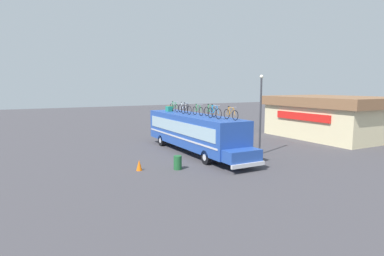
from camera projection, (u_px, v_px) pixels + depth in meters
ground_plane at (193, 152)px, 25.68m from camera, size 120.00×120.00×0.00m
bus at (194, 131)px, 25.30m from camera, size 12.98×2.65×2.98m
luggage_bag_1 at (170, 108)px, 29.56m from camera, size 0.54×0.43×0.43m
luggage_bag_2 at (169, 109)px, 28.64m from camera, size 0.59×0.46×0.44m
rooftop_bicycle_1 at (174, 107)px, 28.11m from camera, size 1.77×0.44×0.91m
rooftop_bicycle_2 at (183, 108)px, 27.03m from camera, size 1.75×0.44×0.90m
rooftop_bicycle_3 at (186, 109)px, 25.70m from camera, size 1.75×0.44×0.92m
rooftop_bicycle_4 at (198, 111)px, 24.72m from camera, size 1.64×0.44×0.87m
rooftop_bicycle_5 at (210, 111)px, 23.78m from camera, size 1.69×0.44×0.92m
rooftop_bicycle_6 at (214, 113)px, 22.33m from camera, size 1.79×0.44×0.97m
rooftop_bicycle_7 at (231, 114)px, 21.49m from camera, size 1.65×0.44×0.90m
roadside_building at (331, 116)px, 32.78m from camera, size 11.62×8.75×4.15m
trash_bin at (178, 163)px, 20.28m from camera, size 0.51×0.51×0.87m
traffic_cone at (139, 165)px, 20.03m from camera, size 0.37×0.37×0.69m
street_lamp at (261, 110)px, 24.36m from camera, size 0.28×0.28×6.04m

